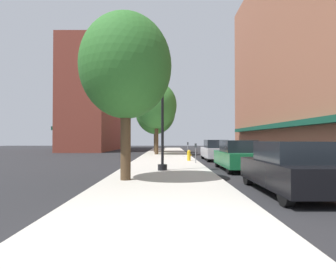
% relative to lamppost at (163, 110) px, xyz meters
% --- Properties ---
extents(ground_plane, '(90.00, 90.00, 0.00)m').
position_rel_lamppost_xyz_m(ground_plane, '(4.09, 8.79, -3.20)').
color(ground_plane, '#232326').
extents(sidewalk_slab, '(4.80, 50.00, 0.12)m').
position_rel_lamppost_xyz_m(sidewalk_slab, '(0.09, 9.79, -3.14)').
color(sidewalk_slab, '#B7B2A8').
rests_on(sidewalk_slab, ground).
extents(building_right_brick, '(6.80, 40.00, 23.41)m').
position_rel_lamppost_xyz_m(building_right_brick, '(15.08, 12.79, 8.48)').
color(building_right_brick, '#9E6047').
rests_on(building_right_brick, ground).
extents(building_far_background, '(6.80, 18.00, 15.21)m').
position_rel_lamppost_xyz_m(building_far_background, '(-10.93, 27.79, 4.39)').
color(building_far_background, brown).
rests_on(building_far_background, ground).
extents(lamppost, '(0.48, 0.48, 5.90)m').
position_rel_lamppost_xyz_m(lamppost, '(0.00, 0.00, 0.00)').
color(lamppost, black).
rests_on(lamppost, sidewalk_slab).
extents(fire_hydrant, '(0.33, 0.26, 0.79)m').
position_rel_lamppost_xyz_m(fire_hydrant, '(1.84, 5.98, -2.68)').
color(fire_hydrant, gold).
rests_on(fire_hydrant, sidewalk_slab).
extents(parking_meter_near, '(0.14, 0.09, 1.31)m').
position_rel_lamppost_xyz_m(parking_meter_near, '(2.14, 11.05, -2.25)').
color(parking_meter_near, slate).
rests_on(parking_meter_near, sidewalk_slab).
extents(parking_meter_far, '(0.14, 0.09, 1.31)m').
position_rel_lamppost_xyz_m(parking_meter_far, '(2.14, 4.04, -2.25)').
color(parking_meter_far, slate).
rests_on(parking_meter_far, sidewalk_slab).
extents(tree_near, '(3.63, 3.63, 6.60)m').
position_rel_lamppost_xyz_m(tree_near, '(-1.39, -3.16, 1.40)').
color(tree_near, '#4C3823').
rests_on(tree_near, sidewalk_slab).
extents(tree_mid, '(4.23, 4.23, 7.56)m').
position_rel_lamppost_xyz_m(tree_mid, '(-0.92, 14.05, 2.02)').
color(tree_mid, '#4C3823').
rests_on(tree_mid, sidewalk_slab).
extents(tree_far, '(4.95, 4.95, 7.89)m').
position_rel_lamppost_xyz_m(tree_far, '(-1.27, 19.04, 1.95)').
color(tree_far, '#4C3823').
rests_on(tree_far, sidewalk_slab).
extents(car_black, '(1.80, 4.30, 1.66)m').
position_rel_lamppost_xyz_m(car_black, '(4.09, -5.25, -2.39)').
color(car_black, black).
rests_on(car_black, ground).
extents(car_green, '(1.80, 4.30, 1.66)m').
position_rel_lamppost_xyz_m(car_green, '(4.09, 0.93, -2.39)').
color(car_green, black).
rests_on(car_green, ground).
extents(car_silver, '(1.80, 4.30, 1.66)m').
position_rel_lamppost_xyz_m(car_silver, '(4.09, 7.73, -2.39)').
color(car_silver, black).
rests_on(car_silver, ground).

